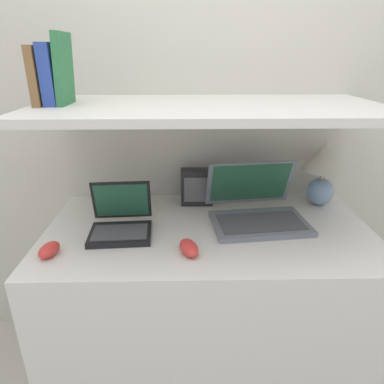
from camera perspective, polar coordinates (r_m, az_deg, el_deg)
The scene contains 13 objects.
wall_back at distance 1.57m, azimuth 2.10°, elevation 14.92°, with size 6.00×0.05×2.40m.
desk at distance 1.54m, azimuth 2.51°, elevation -18.77°, with size 1.24×0.66×0.77m.
back_riser at distance 1.71m, azimuth 1.90°, elevation -5.60°, with size 1.24×0.04×1.20m.
shelf at distance 1.25m, azimuth 2.94°, elevation 13.80°, with size 1.24×0.59×0.03m.
table_lamp at distance 1.56m, azimuth 21.09°, elevation 4.10°, with size 0.18×0.18×0.29m.
laptop_large at distance 1.39m, azimuth 10.68°, elevation -2.92°, with size 0.40×0.35×0.22m.
laptop_small at distance 1.30m, azimuth -11.76°, elevation -4.94°, with size 0.23×0.22×0.18m.
computer_mouse at distance 1.16m, azimuth -0.53°, elevation -9.27°, with size 0.09×0.12×0.04m.
second_mouse at distance 1.24m, azimuth -22.72°, elevation -8.87°, with size 0.07×0.10×0.04m.
router_box at distance 1.50m, azimuth 0.80°, elevation 0.85°, with size 0.14×0.07×0.16m.
book_brown at distance 1.33m, azimuth -23.90°, elevation 17.29°, with size 0.03×0.16×0.19m.
book_blue at distance 1.32m, azimuth -22.18°, elevation 17.69°, with size 0.04×0.15×0.20m.
book_green at distance 1.30m, azimuth -20.61°, elevation 18.61°, with size 0.03×0.14×0.23m.
Camera 1 is at (-0.09, -0.84, 1.40)m, focal length 32.00 mm.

